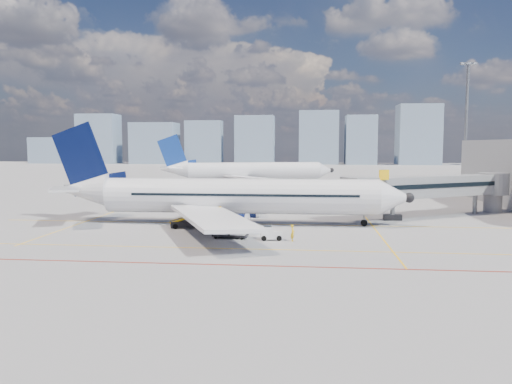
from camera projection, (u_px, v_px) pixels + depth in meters
ground at (241, 236)px, 50.30m from camera, size 420.00×420.00×0.00m
apron_markings at (230, 244)px, 46.49m from camera, size 90.00×35.12×0.01m
jet_bridge at (439, 187)px, 64.27m from camera, size 23.55×15.78×6.30m
floodlight_mast_ne at (466, 123)px, 99.56m from camera, size 3.20×0.61×25.45m
distant_skyline at (266, 141)px, 238.76m from camera, size 256.77×14.65×27.74m
main_aircraft at (225, 197)px, 57.93m from camera, size 42.27×36.84×12.32m
second_aircraft at (247, 171)px, 113.17m from camera, size 39.72×34.06×11.79m
baggage_tug at (270, 233)px, 48.36m from camera, size 2.18×1.50×1.41m
cargo_dolly at (230, 228)px, 49.38m from camera, size 3.54×1.80×1.88m
belt_loader at (190, 222)px, 55.69m from camera, size 5.83×2.97×2.35m
ramp_worker at (293, 233)px, 47.71m from camera, size 0.44×0.62×1.60m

